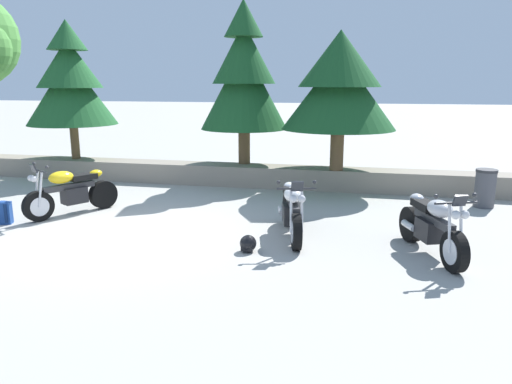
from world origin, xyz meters
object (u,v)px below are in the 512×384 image
(pine_tree_far_right, at_px, (339,83))
(rider_helmet, at_px, (248,244))
(trash_bin, at_px, (485,188))
(pine_tree_mid_left, at_px, (70,81))
(motorcycle_white_centre, at_px, (292,211))
(motorcycle_silver_far_right, at_px, (432,227))
(rider_backpack, at_px, (3,212))
(pine_tree_mid_right, at_px, (244,76))
(motorcycle_yellow_near_left, at_px, (70,192))

(pine_tree_far_right, bearing_deg, rider_helmet, -102.83)
(trash_bin, bearing_deg, pine_tree_mid_left, 173.78)
(motorcycle_white_centre, xyz_separation_m, motorcycle_silver_far_right, (2.34, -0.48, 0.00))
(rider_helmet, relative_size, pine_tree_mid_left, 0.07)
(rider_helmet, relative_size, pine_tree_far_right, 0.08)
(rider_backpack, relative_size, trash_bin, 0.55)
(pine_tree_mid_left, bearing_deg, pine_tree_mid_right, 2.97)
(motorcycle_yellow_near_left, distance_m, rider_backpack, 1.31)
(rider_backpack, bearing_deg, rider_helmet, -5.96)
(rider_backpack, distance_m, pine_tree_far_right, 8.06)
(motorcycle_white_centre, relative_size, pine_tree_far_right, 0.59)
(motorcycle_yellow_near_left, distance_m, pine_tree_far_right, 6.78)
(rider_backpack, relative_size, pine_tree_mid_left, 0.12)
(motorcycle_yellow_near_left, xyz_separation_m, rider_helmet, (4.19, -1.44, -0.35))
(rider_backpack, bearing_deg, motorcycle_silver_far_right, -0.48)
(motorcycle_silver_far_right, relative_size, rider_backpack, 4.23)
(motorcycle_silver_far_right, height_order, trash_bin, motorcycle_silver_far_right)
(pine_tree_mid_left, relative_size, pine_tree_mid_right, 0.91)
(motorcycle_white_centre, bearing_deg, motorcycle_yellow_near_left, 174.12)
(motorcycle_silver_far_right, height_order, pine_tree_mid_right, pine_tree_mid_right)
(motorcycle_silver_far_right, height_order, pine_tree_far_right, pine_tree_far_right)
(pine_tree_mid_left, distance_m, pine_tree_mid_right, 5.05)
(pine_tree_far_right, bearing_deg, trash_bin, -15.51)
(pine_tree_mid_right, distance_m, pine_tree_far_right, 2.62)
(motorcycle_silver_far_right, xyz_separation_m, pine_tree_far_right, (-1.80, 4.51, 2.26))
(trash_bin, bearing_deg, pine_tree_mid_right, 166.18)
(pine_tree_mid_right, xyz_separation_m, trash_bin, (5.92, -1.46, -2.49))
(motorcycle_white_centre, xyz_separation_m, pine_tree_mid_left, (-7.06, 4.29, 2.30))
(rider_helmet, bearing_deg, motorcycle_silver_far_right, 9.05)
(rider_backpack, xyz_separation_m, pine_tree_far_right, (6.25, 4.45, 2.50))
(motorcycle_silver_far_right, bearing_deg, trash_bin, 66.38)
(pine_tree_mid_right, relative_size, pine_tree_far_right, 1.26)
(motorcycle_white_centre, relative_size, rider_backpack, 4.33)
(motorcycle_silver_far_right, distance_m, trash_bin, 3.91)
(rider_backpack, distance_m, rider_helmet, 5.14)
(motorcycle_silver_far_right, relative_size, pine_tree_mid_right, 0.46)
(rider_helmet, bearing_deg, trash_bin, 41.98)
(motorcycle_white_centre, relative_size, pine_tree_mid_left, 0.52)
(rider_backpack, height_order, pine_tree_mid_right, pine_tree_mid_right)
(motorcycle_yellow_near_left, bearing_deg, pine_tree_mid_right, 55.71)
(motorcycle_yellow_near_left, relative_size, pine_tree_far_right, 0.54)
(pine_tree_mid_right, bearing_deg, motorcycle_white_centre, -66.10)
(rider_helmet, bearing_deg, rider_backpack, 174.04)
(pine_tree_far_right, xyz_separation_m, trash_bin, (3.36, -0.93, -2.31))
(pine_tree_mid_right, bearing_deg, trash_bin, -13.82)
(motorcycle_silver_far_right, distance_m, rider_helmet, 2.99)
(rider_helmet, height_order, pine_tree_mid_right, pine_tree_mid_right)
(pine_tree_far_right, relative_size, trash_bin, 4.01)
(rider_backpack, xyz_separation_m, rider_helmet, (5.11, -0.53, -0.11))
(pine_tree_mid_left, bearing_deg, pine_tree_far_right, -1.97)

